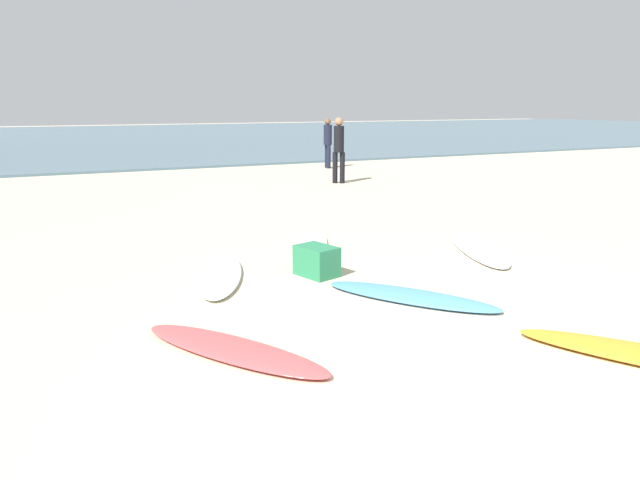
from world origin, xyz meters
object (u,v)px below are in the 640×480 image
surfboard_3 (233,349)px  surfboard_5 (478,248)px  surfboard_1 (411,296)px  surfboard_4 (311,245)px  surfboard_2 (220,275)px  beachgoer_near (328,141)px  beach_cooler (317,261)px  beachgoer_far (339,147)px

surfboard_3 → surfboard_5: size_ratio=0.87×
surfboard_3 → surfboard_5: (4.43, 1.95, -0.00)m
surfboard_1 → surfboard_5: 2.62m
surfboard_1 → surfboard_3: bearing=-22.1°
surfboard_4 → surfboard_5: surfboard_4 is taller
surfboard_2 → surfboard_3: size_ratio=0.99×
surfboard_4 → surfboard_5: 2.51m
beachgoer_near → beach_cooler: (-5.75, -11.23, -0.72)m
surfboard_4 → beachgoer_near: size_ratio=1.22×
beachgoer_near → beach_cooler: size_ratio=3.17×
surfboard_1 → surfboard_4: bearing=-125.3°
beachgoer_near → surfboard_1: bearing=166.5°
surfboard_2 → beach_cooler: 1.23m
surfboard_2 → surfboard_4: (1.70, 0.94, -0.00)m
surfboard_1 → surfboard_4: 2.66m
surfboard_5 → beachgoer_far: beachgoer_far is taller
surfboard_3 → beachgoer_far: 11.27m
surfboard_1 → surfboard_2: (-1.70, 1.73, 0.00)m
surfboard_4 → surfboard_3: bearing=-96.4°
surfboard_2 → beachgoer_far: 9.13m
surfboard_4 → beachgoer_near: (5.19, 9.86, 0.88)m
surfboard_2 → surfboard_3: bearing=-83.3°
surfboard_4 → beachgoer_far: 7.41m
beachgoer_near → surfboard_5: bearing=173.9°
surfboard_2 → beachgoer_near: 12.84m
beachgoer_near → surfboard_4: bearing=161.3°
surfboard_5 → surfboard_4: bearing=-4.8°
surfboard_5 → surfboard_2: bearing=20.2°
surfboard_1 → beachgoer_far: bearing=-148.0°
surfboard_1 → beachgoer_near: beachgoer_near is taller
surfboard_2 → beachgoer_far: (5.46, 7.25, 0.96)m
surfboard_3 → surfboard_4: surfboard_3 is taller
beachgoer_near → beach_cooler: 12.64m
beachgoer_far → surfboard_1: bearing=99.9°
surfboard_5 → beach_cooler: 2.76m
surfboard_4 → beachgoer_near: beachgoer_near is taller
surfboard_2 → surfboard_3: surfboard_2 is taller
beachgoer_far → surfboard_5: bearing=110.9°
surfboard_5 → beachgoer_far: bearing=-77.2°
beachgoer_far → beach_cooler: 8.85m
beachgoer_far → beach_cooler: (-4.32, -7.69, -0.80)m
surfboard_5 → beachgoer_near: bearing=-80.5°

